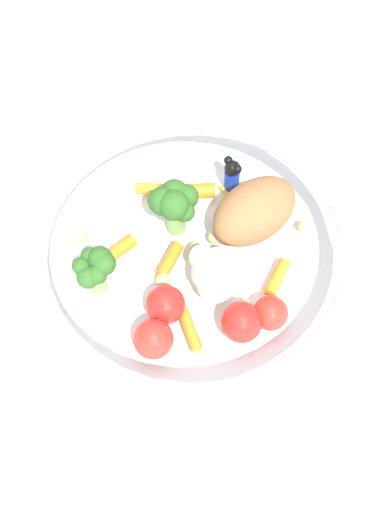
% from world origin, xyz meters
% --- Properties ---
extents(ground_plane, '(2.40, 2.40, 0.00)m').
position_xyz_m(ground_plane, '(0.00, 0.00, 0.00)').
color(ground_plane, white).
extents(food_container, '(0.24, 0.24, 0.06)m').
position_xyz_m(food_container, '(-0.00, -0.01, 0.03)').
color(food_container, white).
rests_on(food_container, ground_plane).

